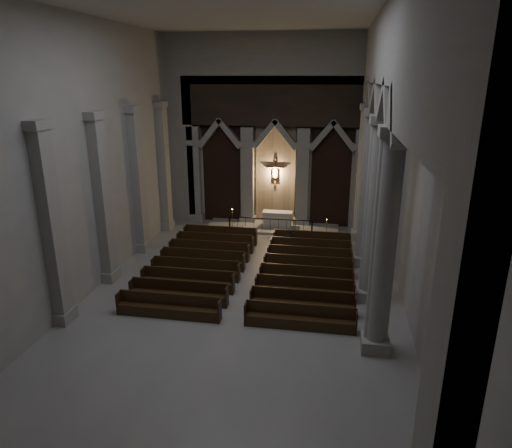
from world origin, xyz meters
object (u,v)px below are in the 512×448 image
at_px(altar, 277,219).
at_px(candle_stand_right, 326,233).
at_px(altar_rail, 270,223).
at_px(worshipper, 291,240).
at_px(pews, 252,271).
at_px(candle_stand_left, 233,225).

distance_m(altar, candle_stand_right, 3.52).
height_order(altar_rail, worshipper, worshipper).
distance_m(pews, worshipper, 4.41).
relative_size(candle_stand_left, worshipper, 1.32).
bearing_deg(candle_stand_right, candle_stand_left, 176.23).
bearing_deg(worshipper, candle_stand_right, 36.08).
distance_m(candle_stand_left, pews, 7.08).
bearing_deg(altar, candle_stand_right, -24.58).
relative_size(altar_rail, candle_stand_right, 4.31).
bearing_deg(altar_rail, candle_stand_right, -4.29).
bearing_deg(worshipper, altar_rail, 111.49).
bearing_deg(worshipper, candle_stand_left, 136.53).
xyz_separation_m(candle_stand_right, worshipper, (-1.96, -2.12, 0.23)).
bearing_deg(candle_stand_left, altar, 21.14).
bearing_deg(altar, candle_stand_left, -158.86).
height_order(altar, candle_stand_left, candle_stand_left).
height_order(altar, altar_rail, altar).
xyz_separation_m(candle_stand_left, worshipper, (3.98, -2.51, 0.16)).
relative_size(altar_rail, pews, 0.54).
distance_m(altar, worshipper, 3.78).
relative_size(altar, worshipper, 1.72).
xyz_separation_m(altar_rail, worshipper, (1.53, -2.38, -0.13)).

